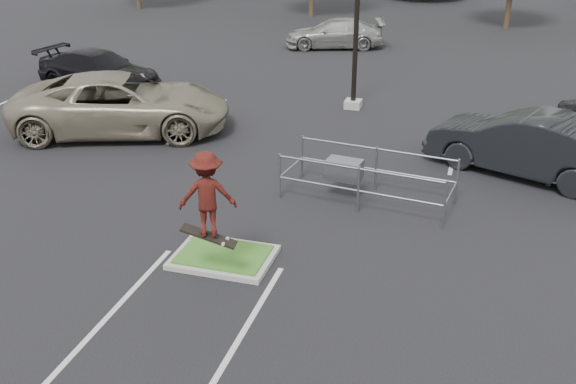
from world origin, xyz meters
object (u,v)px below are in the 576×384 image
(skateboarder, at_px, (207,195))
(car_r_charc, at_px, (526,143))
(car_l_tan, at_px, (118,104))
(cart_corral, at_px, (350,170))
(car_l_black, at_px, (98,71))
(car_far_silver, at_px, (336,34))

(skateboarder, height_order, car_r_charc, skateboarder)
(skateboarder, height_order, car_l_tan, skateboarder)
(car_r_charc, bearing_deg, cart_corral, -34.16)
(skateboarder, bearing_deg, car_l_black, -72.44)
(car_far_silver, bearing_deg, car_l_black, -52.87)
(cart_corral, height_order, car_l_tan, car_l_tan)
(cart_corral, relative_size, car_far_silver, 0.92)
(car_l_black, bearing_deg, car_l_tan, -131.50)
(car_l_tan, xyz_separation_m, car_r_charc, (13.00, 0.16, -0.08))
(car_far_silver, bearing_deg, skateboarder, -10.80)
(car_l_black, distance_m, car_far_silver, 12.92)
(cart_corral, relative_size, car_l_tan, 0.64)
(skateboarder, xyz_separation_m, car_l_tan, (-6.62, 8.00, -1.07))
(car_l_tan, height_order, car_r_charc, car_l_tan)
(cart_corral, xyz_separation_m, car_far_silver, (-4.47, 17.94, -0.07))
(car_l_tan, bearing_deg, car_l_black, 18.50)
(skateboarder, height_order, car_l_black, skateboarder)
(car_l_tan, distance_m, car_r_charc, 13.00)
(skateboarder, bearing_deg, car_far_silver, -105.01)
(skateboarder, distance_m, car_far_silver, 23.18)
(car_r_charc, bearing_deg, car_far_silver, -127.58)
(car_l_tan, distance_m, car_l_black, 5.70)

